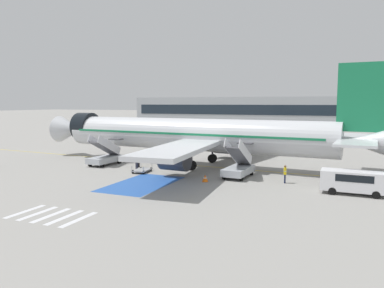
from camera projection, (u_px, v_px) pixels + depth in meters
The scene contains 19 objects.
ground_plane at pixel (178, 164), 47.33m from camera, with size 600.00×600.00×0.00m, color gray.
apron_leadline_yellow at pixel (190, 165), 46.79m from camera, with size 0.20×79.21×0.01m, color gold.
apron_stand_patch_blue at pixel (142, 184), 35.97m from camera, with size 5.09×9.19×0.01m, color #2856A8.
apron_walkway_bar_0 at pixel (25, 211), 26.83m from camera, with size 0.44×3.60×0.01m, color silver.
apron_walkway_bar_1 at pixel (38, 213), 26.37m from camera, with size 0.44×3.60×0.01m, color silver.
apron_walkway_bar_2 at pixel (51, 215), 25.90m from camera, with size 0.44×3.60×0.01m, color silver.
apron_walkway_bar_3 at pixel (65, 217), 25.44m from camera, with size 0.44×3.60×0.01m, color silver.
apron_walkway_bar_4 at pixel (79, 219), 24.97m from camera, with size 0.44×3.60×0.01m, color silver.
airliner at pixel (195, 135), 46.07m from camera, with size 45.66×34.45×11.77m.
boarding_stairs_forward at pixel (105, 157), 46.92m from camera, with size 2.48×5.33×3.95m.
boarding_stairs_aft at pixel (238, 167), 39.14m from camera, with size 2.48×5.33×4.25m.
fuel_tanker at pixel (282, 138), 63.31m from camera, with size 9.21×3.75×3.45m.
service_van_2 at pixel (354, 180), 31.72m from camera, with size 5.41×2.09×2.01m.
baggage_cart at pixel (142, 170), 41.97m from camera, with size 1.77×2.74×0.87m.
ground_crew_0 at pixel (285, 173), 36.18m from camera, with size 0.33×0.47×1.77m.
ground_crew_1 at pixel (137, 160), 44.09m from camera, with size 0.45×0.48×1.79m.
ground_crew_2 at pixel (139, 159), 45.08m from camera, with size 0.48×0.37×1.80m.
traffic_cone_0 at pixel (205, 178), 36.96m from camera, with size 0.63×0.63×0.70m.
terminal_building at pixel (275, 111), 130.11m from camera, with size 104.40×12.10×9.73m.
Camera 1 is at (19.94, -42.34, 7.77)m, focal length 35.00 mm.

